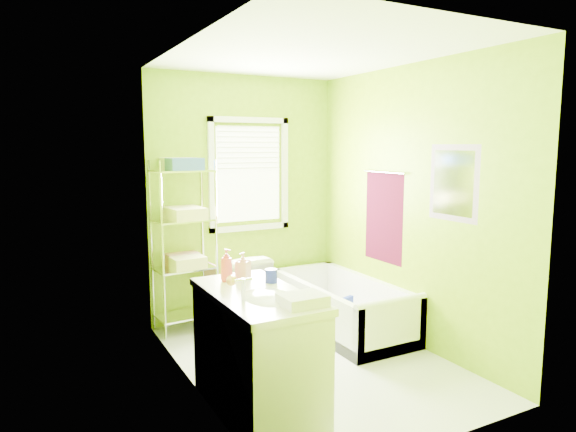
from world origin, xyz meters
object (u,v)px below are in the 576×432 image
vanity (258,348)px  toilet (236,292)px  bathtub (342,313)px  wire_shelf_unit (185,226)px

vanity → toilet: bearing=73.3°
bathtub → vanity: bearing=-143.2°
bathtub → vanity: (-1.43, -1.07, 0.29)m
bathtub → vanity: vanity is taller
toilet → bathtub: bearing=148.5°
toilet → vanity: size_ratio=0.69×
wire_shelf_unit → toilet: bearing=-31.3°
wire_shelf_unit → bathtub: bearing=-28.1°
bathtub → wire_shelf_unit: (-1.39, 0.74, 0.90)m
toilet → wire_shelf_unit: (-0.42, 0.26, 0.67)m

